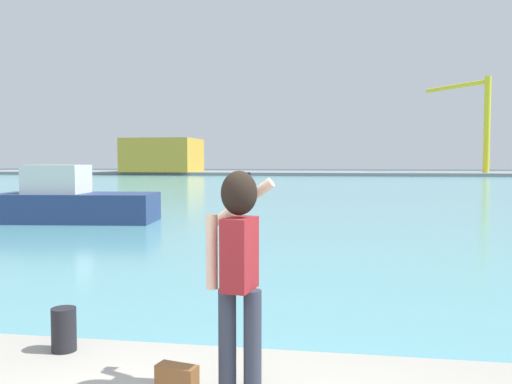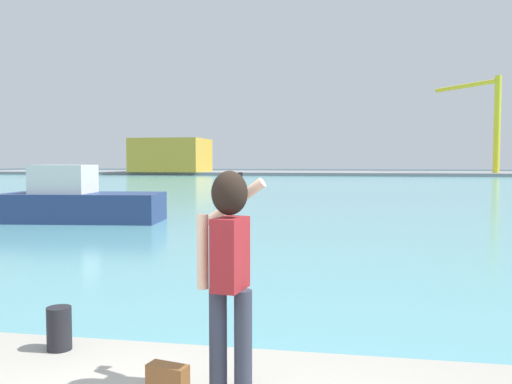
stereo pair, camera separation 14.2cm
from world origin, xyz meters
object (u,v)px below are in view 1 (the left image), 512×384
warehouse_left (163,155)px  port_crane (477,113)px  harbor_bollard (64,329)px  boat_moored (73,202)px  handbag (177,380)px  person_photographer (239,258)px

warehouse_left → port_crane: size_ratio=0.79×
harbor_bollard → boat_moored: (-7.72, 14.48, 0.04)m
handbag → harbor_bollard: harbor_bollard is taller
person_photographer → port_crane: bearing=-4.6°
harbor_bollard → warehouse_left: (-28.73, 84.96, 2.67)m
boat_moored → port_crane: (31.76, 72.84, 9.45)m
warehouse_left → handbag: bearing=-70.7°
person_photographer → boat_moored: 17.90m
handbag → port_crane: size_ratio=0.02×
warehouse_left → port_crane: 53.26m
harbor_bollard → boat_moored: size_ratio=0.07×
boat_moored → warehouse_left: size_ratio=0.52×
boat_moored → port_crane: 80.02m
person_photographer → harbor_bollard: bearing=80.2°
handbag → boat_moored: size_ratio=0.05×
boat_moored → warehouse_left: warehouse_left is taller
person_photographer → handbag: bearing=114.4°
handbag → person_photographer: bearing=14.8°
warehouse_left → person_photographer: bearing=-70.4°
warehouse_left → port_crane: (52.77, 2.36, 6.83)m
harbor_bollard → boat_moored: bearing=118.1°
port_crane → person_photographer: bearing=-104.2°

